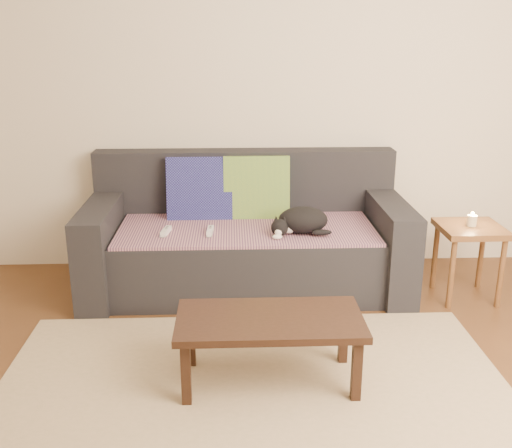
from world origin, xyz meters
The scene contains 13 objects.
ground centered at (0.00, 0.00, 0.00)m, with size 4.50×4.50×0.00m, color brown.
back_wall centered at (0.00, 2.00, 1.30)m, with size 4.50×0.04×2.60m, color beige.
sofa centered at (0.00, 1.57, 0.31)m, with size 2.10×0.94×0.87m.
throw_blanket centered at (0.00, 1.48, 0.43)m, with size 1.66×0.74×0.02m, color #442A4E.
cushion_navy centered at (-0.31, 1.74, 0.63)m, with size 0.44×0.11×0.44m, color #16114A.
cushion_green centered at (0.08, 1.74, 0.63)m, with size 0.45×0.11×0.45m, color #0C4F46.
cat centered at (0.34, 1.35, 0.52)m, with size 0.39×0.28×0.17m.
wii_remote_a centered at (-0.51, 1.37, 0.46)m, with size 0.15×0.04×0.03m, color white.
wii_remote_b centered at (-0.23, 1.37, 0.46)m, with size 0.15×0.04×0.03m, color white.
side_table centered at (1.42, 1.30, 0.40)m, with size 0.39×0.39×0.49m.
candle centered at (1.42, 1.30, 0.53)m, with size 0.06×0.06×0.09m.
rug centered at (0.00, 0.15, 0.01)m, with size 2.50×1.80×0.01m, color tan.
coffee_table centered at (0.08, 0.34, 0.31)m, with size 0.89×0.45×0.36m.
Camera 1 is at (-0.09, -2.24, 1.65)m, focal length 42.00 mm.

